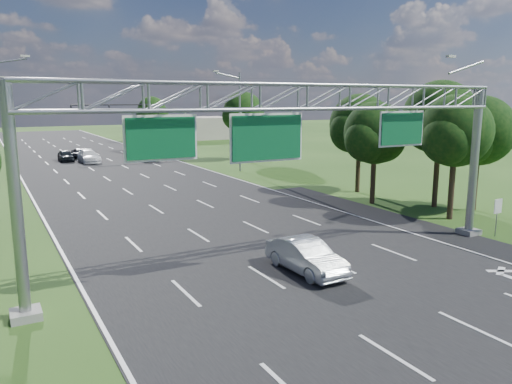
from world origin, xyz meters
TOP-DOWN VIEW (x-y plane):
  - ground at (0.00, 30.00)m, footprint 220.00×220.00m
  - road at (0.00, 30.00)m, footprint 18.00×180.00m
  - road_flare at (10.20, 14.00)m, footprint 3.00×30.00m
  - sign_gantry at (0.33, 12.00)m, footprint 23.50×1.00m
  - regulatory_sign at (12.40, 10.98)m, footprint 0.60×0.08m
  - traffic_signal at (7.48, 65.00)m, footprint 12.21×0.24m
  - streetlight_r_mid at (11.30, 40.00)m, footprint 2.97×0.22m
  - tree_cluster_right at (14.80, 19.19)m, footprint 9.91×14.60m
  - tree_verge_rd at (16.08, 48.04)m, footprint 5.76×4.80m
  - tree_verge_re at (14.08, 78.04)m, footprint 5.76×4.80m
  - building_right at (24.00, 82.00)m, footprint 12.00×9.00m
  - silver_sedan at (0.07, 11.26)m, footprint 1.66×4.41m
  - car_queue_a at (-0.90, 55.10)m, footprint 2.20×5.07m
  - car_queue_b at (-1.00, 60.42)m, footprint 2.36×4.43m
  - car_queue_c at (-3.11, 57.66)m, footprint 1.65×4.01m
  - car_queue_d at (5.78, 53.78)m, footprint 1.73×4.82m
  - box_truck at (8.00, 61.70)m, footprint 3.21×8.89m

SIDE VIEW (x-z plane):
  - ground at x=0.00m, z-range 0.00..0.00m
  - road at x=0.00m, z-range -0.01..0.01m
  - road_flare at x=10.20m, z-range -0.01..0.01m
  - car_queue_b at x=-1.00m, z-range 0.00..1.18m
  - car_queue_c at x=-3.11m, z-range 0.00..1.36m
  - silver_sedan at x=0.07m, z-range 0.00..1.44m
  - car_queue_a at x=-0.90m, z-range 0.00..1.45m
  - car_queue_d at x=5.78m, z-range 0.00..1.58m
  - regulatory_sign at x=12.40m, z-range 0.46..2.56m
  - box_truck at x=8.00m, z-range -0.07..3.21m
  - building_right at x=24.00m, z-range 0.00..4.00m
  - traffic_signal at x=7.48m, z-range 1.67..8.67m
  - tree_verge_re at x=14.08m, z-range 1.28..9.12m
  - tree_cluster_right at x=14.80m, z-range 0.97..9.65m
  - streetlight_r_mid at x=11.30m, z-range 0.50..10.66m
  - tree_verge_rd at x=16.08m, z-range 1.49..9.77m
  - sign_gantry at x=0.33m, z-range 2.11..11.67m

